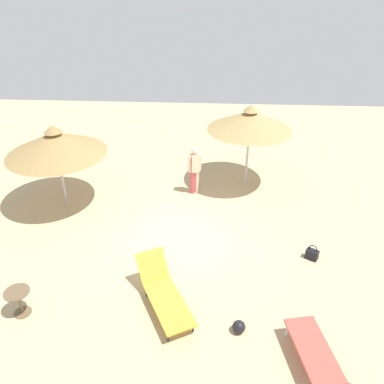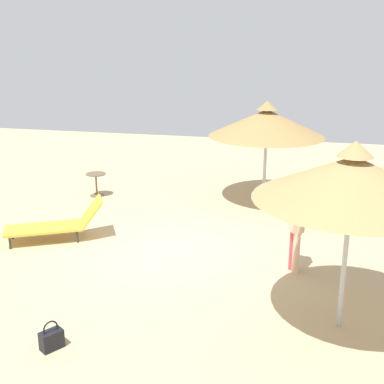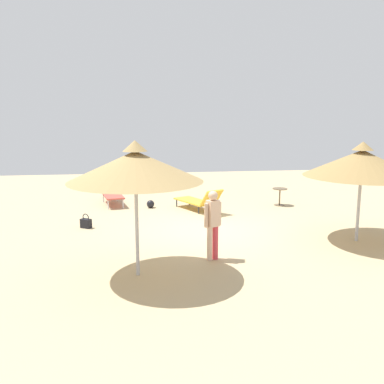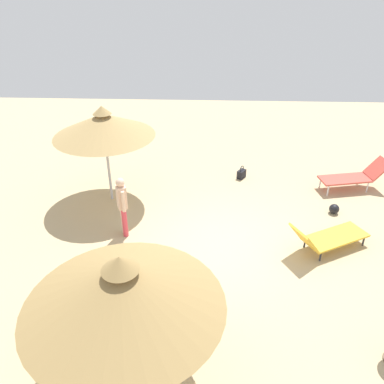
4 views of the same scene
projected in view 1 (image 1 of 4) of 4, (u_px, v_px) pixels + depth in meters
ground at (176, 237)px, 10.84m from camera, size 24.00×24.00×0.10m
parasol_umbrella_edge at (250, 120)px, 12.21m from camera, size 2.74×2.74×2.81m
parasol_umbrella_front at (55, 143)px, 11.21m from camera, size 2.94×2.94×2.62m
lounge_chair_near_left at (163, 292)px, 8.45m from camera, size 1.54×2.11×0.86m
lounge_chair_far_left at (321, 361)px, 6.87m from camera, size 1.01×2.08×0.93m
person_standing_back at (195, 168)px, 12.39m from camera, size 0.42×0.31×1.62m
handbag at (312, 254)px, 9.88m from camera, size 0.36×0.32×0.43m
side_table_round at (19, 299)px, 8.19m from camera, size 0.53×0.53×0.63m
beach_ball at (239, 327)px, 7.91m from camera, size 0.27×0.27×0.27m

